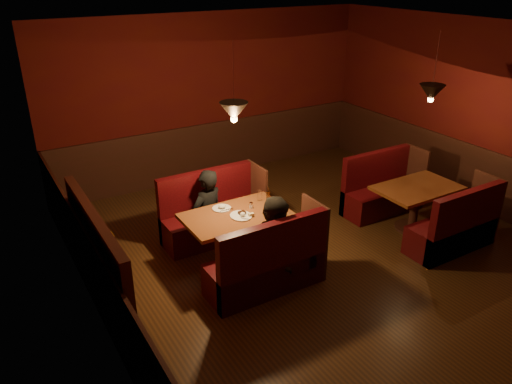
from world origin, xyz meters
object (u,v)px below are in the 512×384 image
second_table (416,198)px  diner_b (278,229)px  second_bench_far (381,192)px  main_bench_far (213,217)px  main_bench_near (269,268)px  diner_a (207,196)px  main_table (237,225)px  second_bench_near (456,230)px

second_table → diner_b: bearing=-177.0°
second_bench_far → main_bench_far: bearing=167.9°
main_bench_near → second_bench_far: main_bench_near is taller
second_bench_far → diner_b: diner_b is taller
main_bench_far → second_table: bearing=-26.0°
second_table → diner_a: 3.04m
main_bench_near → second_table: main_bench_near is taller
main_table → second_bench_far: second_bench_far is taller
diner_b → diner_a: bearing=80.4°
second_bench_near → diner_a: bearing=145.7°
main_bench_far → second_table: 2.97m
main_table → main_bench_near: size_ratio=0.91×
second_table → second_bench_far: second_bench_far is taller
main_table → second_table: main_table is taller
main_table → second_bench_near: 3.00m
main_bench_near → second_table: bearing=4.5°
main_bench_far → second_table: size_ratio=1.21×
diner_b → second_bench_far: bearing=-3.2°
diner_a → diner_b: 1.36m
main_bench_near → diner_a: bearing=94.9°
diner_b → main_bench_far: bearing=74.9°
main_table → second_table: size_ratio=1.10×
main_table → main_bench_near: 0.79m
second_table → diner_a: (-2.79, 1.20, 0.22)m
second_table → second_bench_far: (0.03, 0.72, -0.20)m
main_table → second_bench_near: bearing=-25.1°
second_table → main_table: bearing=168.5°
main_table → main_bench_near: main_bench_near is taller
main_bench_far → main_table: bearing=-91.2°
second_table → second_bench_near: second_bench_near is taller
main_bench_near → second_bench_near: (2.69, -0.51, -0.01)m
second_table → second_bench_near: 0.75m
second_bench_far → second_bench_near: (0.00, -1.45, 0.00)m
main_bench_near → diner_b: (0.17, 0.08, 0.44)m
main_table → main_bench_far: 0.79m
diner_a → diner_b: bearing=84.9°
main_bench_far → main_bench_near: size_ratio=1.00×
main_bench_near → diner_a: (-0.12, 1.41, 0.41)m
main_bench_far → second_bench_near: size_ratio=1.09×
main_table → second_bench_far: (2.71, 0.18, -0.25)m
main_bench_far → diner_a: size_ratio=1.01×
second_bench_near → main_bench_near: bearing=169.3°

